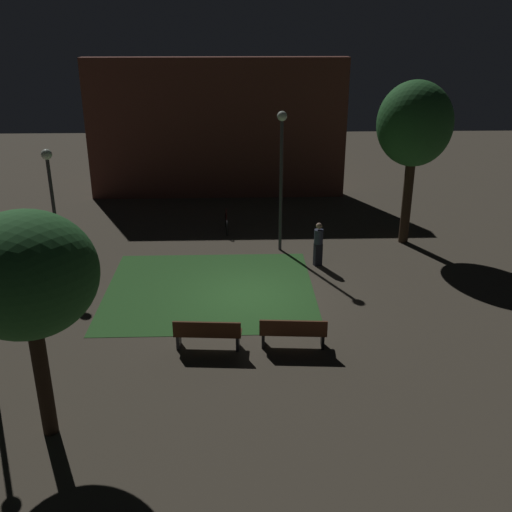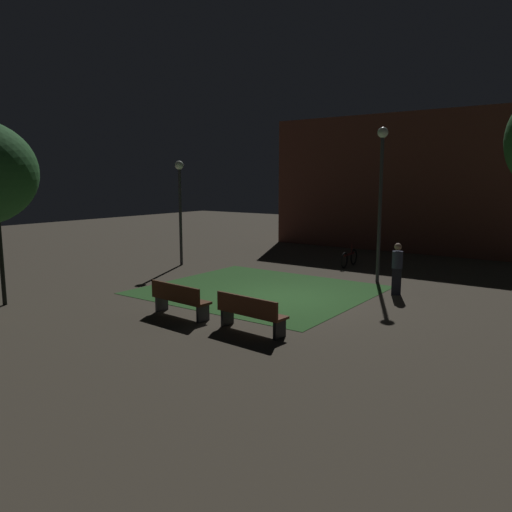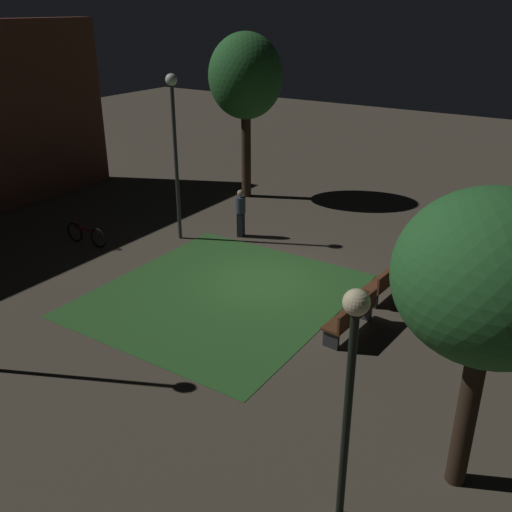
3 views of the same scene
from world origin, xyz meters
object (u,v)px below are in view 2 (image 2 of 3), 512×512
at_px(bicycle, 349,258).
at_px(pedestrian, 397,268).
at_px(lamp_post_plaza_east, 180,194).
at_px(bench_corner, 179,298).
at_px(lamp_post_path_center, 381,180).
at_px(bench_front_left, 250,312).

distance_m(bicycle, pedestrian, 5.04).
bearing_deg(pedestrian, lamp_post_plaza_east, 179.77).
distance_m(bench_corner, lamp_post_plaza_east, 8.29).
xyz_separation_m(bench_corner, lamp_post_path_center, (2.46, 7.28, 3.02)).
relative_size(bench_front_left, pedestrian, 1.14).
height_order(bench_front_left, lamp_post_plaza_east, lamp_post_plaza_east).
xyz_separation_m(bench_front_left, lamp_post_plaza_east, (-7.76, 5.72, 2.45)).
bearing_deg(bench_front_left, lamp_post_path_center, 88.61).
bearing_deg(lamp_post_path_center, bench_corner, -108.71).
bearing_deg(lamp_post_plaza_east, bench_corner, -46.27).
xyz_separation_m(lamp_post_plaza_east, lamp_post_path_center, (7.94, 1.55, 0.57)).
xyz_separation_m(bench_corner, pedestrian, (3.71, 5.69, 0.37)).
distance_m(bench_front_left, lamp_post_path_center, 7.88).
height_order(lamp_post_plaza_east, pedestrian, lamp_post_plaza_east).
relative_size(lamp_post_path_center, bicycle, 3.11).
xyz_separation_m(bench_front_left, lamp_post_path_center, (0.18, 7.28, 3.02)).
bearing_deg(lamp_post_path_center, bicycle, 134.05).
bearing_deg(lamp_post_path_center, bench_front_left, -91.39).
relative_size(bench_corner, lamp_post_plaza_east, 0.43).
bearing_deg(bicycle, lamp_post_path_center, -45.95).
bearing_deg(pedestrian, bench_front_left, -104.08).
bearing_deg(lamp_post_path_center, pedestrian, -51.87).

